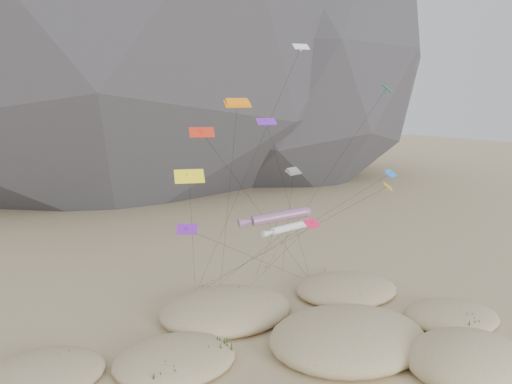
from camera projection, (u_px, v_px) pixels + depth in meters
ground at (331, 372)px, 44.12m from camera, size 500.00×500.00×0.00m
dunes at (294, 350)px, 46.67m from camera, size 51.86×36.37×4.09m
dune_grass at (288, 349)px, 46.43m from camera, size 42.27×27.41×1.52m
kite_stakes at (241, 285)px, 64.71m from camera, size 23.24×7.88×0.30m
rainbow_tube_kite at (277, 217)px, 48.14m from camera, size 10.53×18.47×13.46m
white_tube_kite at (289, 228)px, 54.51m from camera, size 7.02×12.33×10.68m
orange_parafoil at (237, 105)px, 54.21m from camera, size 3.04×7.85×23.99m
multi_parafoil at (293, 174)px, 50.67m from camera, size 8.88×16.38×17.05m
delta_kites at (287, 160)px, 50.59m from camera, size 28.38×22.96×29.60m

